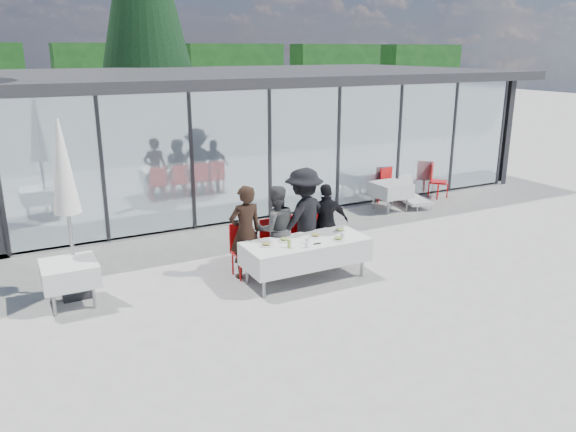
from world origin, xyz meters
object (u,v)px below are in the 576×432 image
Objects in this scene: spare_chair_a at (436,179)px; plate_a at (266,244)px; diner_chair_a at (243,247)px; spare_chair_b at (383,183)px; diner_chair_d at (323,233)px; diner_chair_c at (301,237)px; diner_c at (304,218)px; dining_table at (306,252)px; plate_extra at (339,239)px; market_umbrella at (64,180)px; diner_chair_b at (273,242)px; spare_table_left at (70,273)px; diner_a at (245,232)px; plate_c at (315,235)px; juice_bottle at (289,244)px; spare_table_right at (391,190)px; diner_d at (326,223)px; plate_d at (340,230)px; lounger at (409,194)px; folded_eyeglasses at (317,244)px; plate_b at (284,240)px; diner_b at (276,229)px.

plate_a is at bearing -153.74° from spare_chair_a.
diner_chair_a and spare_chair_b have the same top height.
diner_chair_a and diner_chair_d have the same top height.
diner_c is at bearing -90.00° from diner_chair_c.
diner_chair_a is 1.00× the size of spare_chair_b.
dining_table is 0.64m from plate_extra.
market_umbrella is (-4.10, 0.58, 1.05)m from diner_c.
diner_c is at bearing -11.72° from diner_chair_b.
diner_chair_b is at bearing -7.38° from market_umbrella.
spare_table_left is (-3.01, 0.10, 0.02)m from diner_chair_a.
plate_extra is (0.54, -0.25, 0.24)m from dining_table.
plate_c is (1.16, -0.52, -0.09)m from diner_a.
diner_chair_a reaches higher than dining_table.
spare_chair_a is (7.06, 2.73, 0.00)m from diner_chair_a.
diner_c is 1.98× the size of diner_chair_c.
juice_bottle is 0.16× the size of spare_chair_b.
diner_chair_d is 3.82× the size of plate_extra.
spare_chair_a is at bearing 14.72° from spare_table_right.
spare_chair_b is at bearing -132.37° from diner_d.
diner_d is at bearing 43.36° from plate_c.
plate_d is 0.26× the size of spare_chair_b.
spare_table_left is (-4.74, 0.69, -0.22)m from plate_d.
diner_chair_a and diner_chair_c have the same top height.
spare_table_left is at bearing 4.74° from diner_d.
lounger is (4.25, 2.65, -0.53)m from diner_d.
plate_d is 1.00× the size of plate_extra.
plate_a is 0.42m from juice_bottle.
spare_chair_a is (6.45, 2.73, 0.00)m from diner_chair_b.
plate_c is 1.82× the size of folded_eyeglasses.
diner_a reaches higher than juice_bottle.
juice_bottle is at bearing -104.72° from plate_b.
diner_chair_d is 0.68× the size of lounger.
diner_chair_d reaches higher than plate_a.
folded_eyeglasses is (0.98, -0.88, -0.11)m from diner_a.
spare_chair_b is (4.53, 3.77, -0.00)m from dining_table.
diner_c is 1.20m from plate_a.
diner_chair_a reaches higher than juice_bottle.
plate_d reaches higher than spare_table_right.
spare_chair_a is (6.45, 2.86, -0.29)m from diner_b.
plate_a is at bearing -169.08° from plate_b.
lounger is at bearing -143.88° from diner_b.
diner_b is at bearing -152.43° from spare_table_right.
spare_chair_a reaches higher than spare_table_left.
diner_b is 5.06m from spare_table_right.
plate_extra is (0.82, -0.87, -0.05)m from diner_b.
diner_c reaches higher than plate_c.
diner_b is 1.14m from diner_chair_d.
lounger is (5.96, 2.65, -0.61)m from diner_a.
diner_d is 6.14× the size of plate_d.
lounger is (0.86, 0.31, -0.30)m from spare_table_right.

